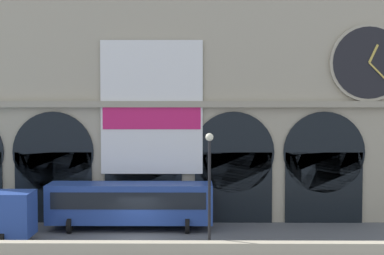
{
  "coord_description": "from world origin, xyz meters",
  "views": [
    {
      "loc": [
        3.75,
        -35.47,
        8.81
      ],
      "look_at": [
        3.44,
        5.0,
        6.74
      ],
      "focal_mm": 53.88,
      "sensor_mm": 36.0,
      "label": 1
    }
  ],
  "objects": [
    {
      "name": "ground_plane",
      "position": [
        0.0,
        0.0,
        0.0
      ],
      "size": [
        200.0,
        200.0,
        0.0
      ],
      "primitive_type": "plane",
      "color": "#54565B"
    },
    {
      "name": "quay_parapet_wall",
      "position": [
        0.0,
        -4.85,
        0.53
      ],
      "size": [
        90.0,
        0.7,
        1.07
      ],
      "primitive_type": "cube",
      "color": "beige",
      "rests_on": "ground"
    },
    {
      "name": "station_building",
      "position": [
        0.04,
        7.51,
        9.5
      ],
      "size": [
        39.5,
        5.44,
        19.53
      ],
      "color": "#B2A891",
      "rests_on": "ground"
    },
    {
      "name": "bus_center",
      "position": [
        -0.68,
        2.75,
        1.78
      ],
      "size": [
        11.0,
        3.25,
        3.1
      ],
      "color": "#28479E",
      "rests_on": "ground"
    },
    {
      "name": "street_lamp_quayside",
      "position": [
        4.46,
        -4.05,
        4.41
      ],
      "size": [
        0.44,
        0.44,
        6.9
      ],
      "color": "black",
      "rests_on": "ground"
    }
  ]
}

